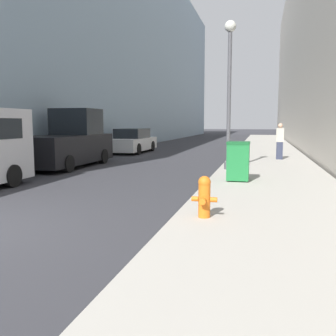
% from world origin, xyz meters
% --- Properties ---
extents(sidewalk_right, '(3.68, 60.00, 0.14)m').
position_xyz_m(sidewalk_right, '(5.46, 18.00, 0.07)').
color(sidewalk_right, '#ADA89E').
rests_on(sidewalk_right, ground).
extents(building_left_glass, '(12.00, 60.00, 16.87)m').
position_xyz_m(building_left_glass, '(-10.05, 26.00, 8.44)').
color(building_left_glass, '#849EB2').
rests_on(building_left_glass, ground).
extents(fire_hydrant, '(0.45, 0.34, 0.74)m').
position_xyz_m(fire_hydrant, '(4.17, 1.69, 0.52)').
color(fire_hydrant, orange).
rests_on(fire_hydrant, sidewalk_right).
extents(trash_bin, '(0.63, 0.66, 1.13)m').
position_xyz_m(trash_bin, '(4.49, 6.10, 0.72)').
color(trash_bin, '#1E7538').
rests_on(trash_bin, sidewalk_right).
extents(lamppost, '(0.40, 0.40, 5.17)m').
position_xyz_m(lamppost, '(3.96, 8.77, 3.28)').
color(lamppost, '#4C4C51').
rests_on(lamppost, sidewalk_right).
extents(pickup_truck, '(2.00, 5.04, 2.39)m').
position_xyz_m(pickup_truck, '(-2.57, 9.21, 0.97)').
color(pickup_truck, black).
rests_on(pickup_truck, ground).
extents(parked_sedan_near, '(1.83, 4.67, 1.44)m').
position_xyz_m(parked_sedan_near, '(-2.44, 16.65, 0.67)').
color(parked_sedan_near, silver).
rests_on(parked_sedan_near, ground).
extents(pedestrian_on_sidewalk, '(0.33, 0.22, 1.64)m').
position_xyz_m(pedestrian_on_sidewalk, '(5.93, 12.99, 0.96)').
color(pedestrian_on_sidewalk, '#2D3347').
rests_on(pedestrian_on_sidewalk, sidewalk_right).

